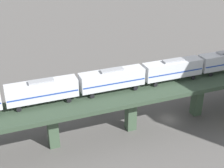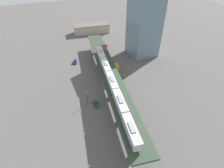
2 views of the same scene
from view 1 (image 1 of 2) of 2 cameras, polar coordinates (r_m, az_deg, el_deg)
The scene contains 5 objects.
ground_plane at distance 65.29m, azimuth 10.24°, elevation -6.46°, with size 400.00×400.00×0.00m, color #514F4C.
elevated_viaduct at distance 61.70m, azimuth 10.61°, elevation -1.02°, with size 23.90×92.09×8.19m.
subway_train at distance 56.42m, azimuth 0.00°, elevation 0.94°, with size 13.35×61.97×4.45m.
street_car_green at distance 67.12m, azimuth -2.75°, elevation -4.08°, with size 2.07×4.46×1.89m.
street_lamp at distance 68.63m, azimuth -2.74°, elevation -0.33°, with size 0.44×0.44×6.94m.
Camera 1 is at (40.27, -37.45, 35.20)m, focal length 50.00 mm.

